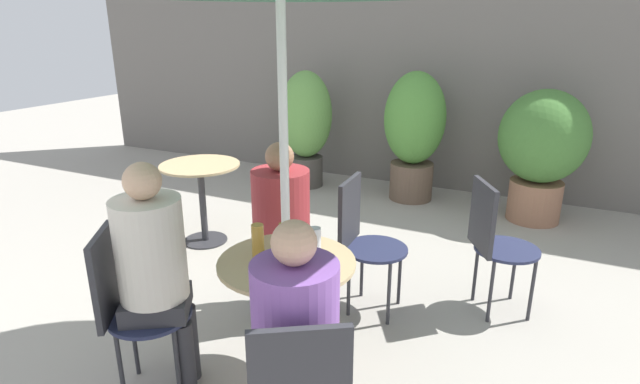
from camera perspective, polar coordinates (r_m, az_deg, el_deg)
The scene contains 18 objects.
ground_plane at distance 3.00m, azimuth -6.46°, elevation -20.29°, with size 20.00×20.00×0.00m, color #9E998E.
storefront_wall at distance 5.97m, azimuth 13.42°, elevation 14.54°, with size 10.00×0.06×3.00m.
cafe_table_near at distance 2.67m, azimuth -3.75°, elevation -11.23°, with size 0.71×0.71×0.73m.
cafe_table_far at distance 4.50m, azimuth -13.42°, elevation 0.85°, with size 0.69×0.69×0.73m.
bistro_chair_0 at distance 3.39m, azimuth -4.49°, elevation -4.36°, with size 0.47×0.48×0.92m.
bistro_chair_1 at distance 2.76m, azimuth -21.09°, elevation -11.38°, with size 0.48×0.47×0.92m.
bistro_chair_3 at distance 3.35m, azimuth 4.85°, elevation -4.71°, with size 0.43×0.42×0.92m.
bistro_chair_4 at distance 3.48m, azimuth 19.27°, elevation -4.80°, with size 0.48×0.47×0.92m.
seated_person_0 at distance 3.19m, azimuth -4.45°, elevation -2.92°, with size 0.45×0.46×1.20m.
seated_person_1 at distance 2.64m, azimuth -18.36°, elevation -7.67°, with size 0.43×0.42×1.27m.
seated_person_2 at distance 2.03m, azimuth -2.82°, elevation -16.13°, with size 0.41×0.42×1.22m.
beer_glass_0 at distance 2.42m, azimuth -4.20°, elevation -7.56°, with size 0.07×0.07×0.17m.
beer_glass_1 at distance 2.53m, azimuth -0.57°, elevation -6.11°, with size 0.06×0.06×0.19m.
beer_glass_2 at distance 2.69m, azimuth -4.00°, elevation -5.05°, with size 0.07×0.07×0.14m.
beer_glass_3 at distance 2.58m, azimuth -7.11°, elevation -5.69°, with size 0.06×0.06×0.19m.
potted_plant_0 at distance 5.94m, azimuth -1.62°, elevation 7.99°, with size 0.62×0.62×1.38m.
potted_plant_1 at distance 5.55m, azimuth 10.71°, elevation 7.02°, with size 0.66×0.66×1.41m.
potted_plant_2 at distance 5.28m, azimuth 24.05°, elevation 4.83°, with size 0.83×0.83×1.31m.
Camera 1 is at (1.28, -1.96, 1.88)m, focal length 28.00 mm.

